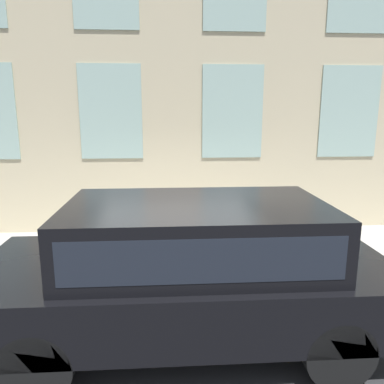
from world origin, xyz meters
The scene contains 6 objects.
ground_plane centered at (0.00, 0.00, 0.00)m, with size 80.00×80.00×0.00m, color #2D2D30.
sidewalk centered at (1.40, 0.00, 0.06)m, with size 2.80×60.00×0.13m.
building_facade centered at (2.95, 0.00, 4.26)m, with size 0.33×40.00×8.52m.
fire_hydrant centered at (0.44, 0.14, 0.58)m, with size 0.35×0.46×0.88m.
person centered at (0.95, -0.74, 0.82)m, with size 0.28×0.18×1.15m.
parked_truck_black_near centered at (-1.37, -0.15, 1.04)m, with size 2.09×5.00×1.80m.
Camera 1 is at (-5.67, 0.12, 2.86)m, focal length 35.00 mm.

